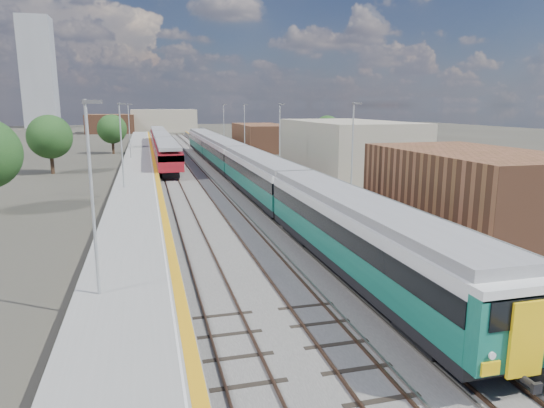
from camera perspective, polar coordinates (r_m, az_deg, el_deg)
name	(u,v)px	position (r m, az deg, el deg)	size (l,w,h in m)	color
ground	(213,172)	(62.18, -6.98, 3.79)	(320.00, 320.00, 0.00)	#47443A
ballast_bed	(193,170)	(64.39, -9.27, 4.02)	(10.50, 155.00, 0.06)	#565451
tracks	(196,167)	(66.09, -8.89, 4.29)	(8.96, 160.00, 0.17)	#4C3323
platform_right	(249,164)	(65.44, -2.69, 4.72)	(4.70, 155.00, 8.52)	slate
platform_left	(139,168)	(64.05, -15.36, 4.16)	(4.30, 155.00, 8.52)	slate
buildings	(107,97)	(150.03, -18.85, 11.86)	(72.00, 185.50, 40.00)	brown
green_train	(238,161)	(52.83, -4.02, 5.02)	(2.99, 83.29, 3.30)	black
red_train	(162,143)	(83.02, -12.85, 7.01)	(2.87, 58.16, 3.62)	black
tree_b	(50,137)	(65.22, -24.68, 7.19)	(5.30, 5.30, 7.19)	#382619
tree_c	(112,129)	(88.96, -18.31, 8.37)	(5.00, 5.00, 6.77)	#382619
tree_d	(327,130)	(86.40, 6.50, 8.70)	(4.83, 4.83, 6.55)	#382619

